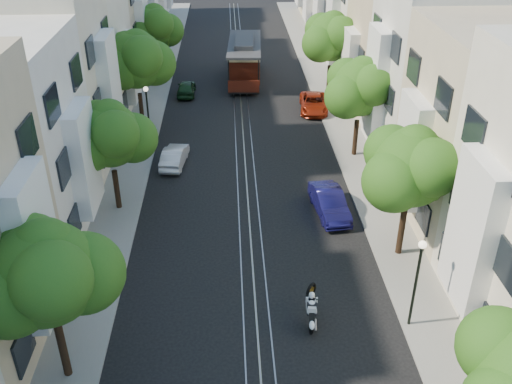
{
  "coord_description": "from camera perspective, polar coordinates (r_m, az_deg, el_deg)",
  "views": [
    {
      "loc": [
        -0.91,
        -13.46,
        16.66
      ],
      "look_at": [
        0.32,
        11.67,
        2.2
      ],
      "focal_mm": 40.0,
      "sensor_mm": 36.0,
      "label": 1
    }
  ],
  "objects": [
    {
      "name": "ground",
      "position": [
        44.69,
        -1.46,
        8.0
      ],
      "size": [
        200.0,
        200.0,
        0.0
      ],
      "primitive_type": "plane",
      "color": "black",
      "rests_on": "ground"
    },
    {
      "name": "sidewalk_east",
      "position": [
        45.4,
        7.82,
        8.16
      ],
      "size": [
        2.5,
        80.0,
        0.12
      ],
      "primitive_type": "cube",
      "color": "gray",
      "rests_on": "ground"
    },
    {
      "name": "sidewalk_west",
      "position": [
        45.1,
        -10.79,
        7.76
      ],
      "size": [
        2.5,
        80.0,
        0.12
      ],
      "primitive_type": "cube",
      "color": "gray",
      "rests_on": "ground"
    },
    {
      "name": "rail_left",
      "position": [
        44.68,
        -2.17,
        7.99
      ],
      "size": [
        0.06,
        80.0,
        0.02
      ],
      "primitive_type": "cube",
      "color": "gray",
      "rests_on": "ground"
    },
    {
      "name": "rail_slot",
      "position": [
        44.69,
        -1.46,
        8.01
      ],
      "size": [
        0.06,
        80.0,
        0.02
      ],
      "primitive_type": "cube",
      "color": "gray",
      "rests_on": "ground"
    },
    {
      "name": "rail_right",
      "position": [
        44.7,
        -0.75,
        8.02
      ],
      "size": [
        0.06,
        80.0,
        0.02
      ],
      "primitive_type": "cube",
      "color": "gray",
      "rests_on": "ground"
    },
    {
      "name": "lane_line",
      "position": [
        44.69,
        -1.46,
        8.0
      ],
      "size": [
        0.08,
        80.0,
        0.01
      ],
      "primitive_type": "cube",
      "color": "tan",
      "rests_on": "ground"
    },
    {
      "name": "townhouses_east",
      "position": [
        44.8,
        14.31,
        14.16
      ],
      "size": [
        7.75,
        72.0,
        12.0
      ],
      "color": "beige",
      "rests_on": "ground"
    },
    {
      "name": "townhouses_west",
      "position": [
        44.34,
        -17.51,
        13.41
      ],
      "size": [
        7.75,
        72.0,
        11.76
      ],
      "color": "silver",
      "rests_on": "ground"
    },
    {
      "name": "tree_e_b",
      "position": [
        26.69,
        15.35,
        2.21
      ],
      "size": [
        4.93,
        4.08,
        6.68
      ],
      "color": "black",
      "rests_on": "ground"
    },
    {
      "name": "tree_e_c",
      "position": [
        36.47,
        10.46,
        10.09
      ],
      "size": [
        4.84,
        3.99,
        6.52
      ],
      "color": "black",
      "rests_on": "ground"
    },
    {
      "name": "tree_e_d",
      "position": [
        46.69,
        7.62,
        15.01
      ],
      "size": [
        5.01,
        4.16,
        6.85
      ],
      "color": "black",
      "rests_on": "ground"
    },
    {
      "name": "tree_w_a",
      "position": [
        20.47,
        -20.12,
        -7.89
      ],
      "size": [
        4.93,
        4.08,
        6.68
      ],
      "color": "black",
      "rests_on": "ground"
    },
    {
      "name": "tree_w_b",
      "position": [
        30.69,
        -14.34,
        5.37
      ],
      "size": [
        4.72,
        3.87,
        6.27
      ],
      "color": "black",
      "rests_on": "ground"
    },
    {
      "name": "tree_w_c",
      "position": [
        40.62,
        -11.81,
        12.7
      ],
      "size": [
        5.13,
        4.28,
        7.09
      ],
      "color": "black",
      "rests_on": "ground"
    },
    {
      "name": "tree_w_d",
      "position": [
        51.26,
        -10.1,
        15.85
      ],
      "size": [
        4.84,
        3.99,
        6.52
      ],
      "color": "black",
      "rests_on": "ground"
    },
    {
      "name": "lamp_east",
      "position": [
        23.4,
        15.88,
        -7.64
      ],
      "size": [
        0.32,
        0.32,
        4.16
      ],
      "color": "black",
      "rests_on": "ground"
    },
    {
      "name": "lamp_west",
      "position": [
        38.43,
        -10.8,
        8.29
      ],
      "size": [
        0.32,
        0.32,
        4.16
      ],
      "color": "black",
      "rests_on": "ground"
    },
    {
      "name": "sportbike_rider",
      "position": [
        24.07,
        5.56,
        -11.35
      ],
      "size": [
        0.63,
        1.99,
        1.52
      ],
      "rotation": [
        0.0,
        0.0,
        -0.1
      ],
      "color": "black",
      "rests_on": "ground"
    },
    {
      "name": "cable_car",
      "position": [
        51.11,
        -1.15,
        13.24
      ],
      "size": [
        3.23,
        9.0,
        3.41
      ],
      "rotation": [
        0.0,
        0.0,
        -0.05
      ],
      "color": "black",
      "rests_on": "ground"
    },
    {
      "name": "parked_car_e_mid",
      "position": [
        31.29,
        7.36,
        -1.09
      ],
      "size": [
        1.91,
        4.28,
        1.37
      ],
      "primitive_type": "imported",
      "rotation": [
        0.0,
        0.0,
        0.11
      ],
      "color": "#0D0C3D",
      "rests_on": "ground"
    },
    {
      "name": "parked_car_e_far",
      "position": [
        44.93,
        5.77,
        8.82
      ],
      "size": [
        2.41,
        4.58,
        1.23
      ],
      "primitive_type": "imported",
      "rotation": [
        0.0,
        0.0,
        -0.09
      ],
      "color": "maroon",
      "rests_on": "ground"
    },
    {
      "name": "parked_car_w_mid",
      "position": [
        36.63,
        -8.15,
        3.57
      ],
      "size": [
        1.71,
        3.78,
        1.2
      ],
      "primitive_type": "imported",
      "rotation": [
        0.0,
        0.0,
        3.02
      ],
      "color": "silver",
      "rests_on": "ground"
    },
    {
      "name": "parked_car_w_far",
      "position": [
        48.37,
        -6.99,
        10.3
      ],
      "size": [
        1.48,
        3.6,
        1.22
      ],
      "primitive_type": "imported",
      "rotation": [
        0.0,
        0.0,
        3.13
      ],
      "color": "#143218",
      "rests_on": "ground"
    }
  ]
}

